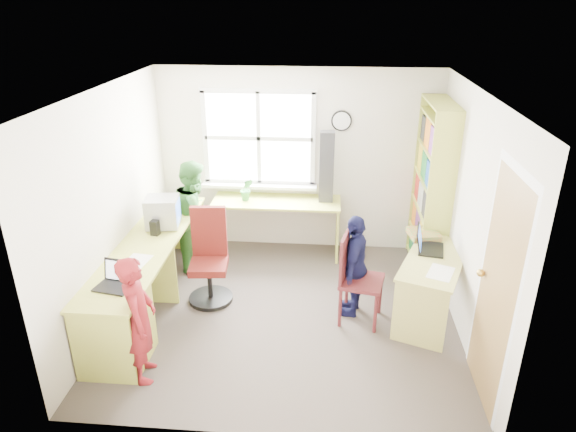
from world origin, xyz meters
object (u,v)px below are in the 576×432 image
(swivel_chair, at_px, (209,261))
(crt_monitor, at_px, (163,212))
(potted_plant, at_px, (247,189))
(person_green, at_px, (196,215))
(l_desk, at_px, (157,285))
(person_navy, at_px, (355,265))
(right_desk, at_px, (433,275))
(laptop_left, at_px, (116,280))
(cd_tower, at_px, (326,167))
(person_red, at_px, (139,319))
(laptop_right, at_px, (426,245))
(bookshelf, at_px, (431,193))
(wooden_chair, at_px, (355,275))

(swivel_chair, bearing_deg, crt_monitor, 150.08)
(potted_plant, distance_m, person_green, 0.73)
(l_desk, xyz_separation_m, person_navy, (2.03, 0.38, 0.12))
(right_desk, xyz_separation_m, person_navy, (-0.82, 0.01, 0.07))
(laptop_left, xyz_separation_m, cd_tower, (1.87, 2.27, 0.40))
(swivel_chair, bearing_deg, person_red, -108.75)
(crt_monitor, distance_m, laptop_right, 2.94)
(bookshelf, height_order, cd_tower, bookshelf)
(bookshelf, xyz_separation_m, person_navy, (-0.93, -1.09, -0.43))
(potted_plant, xyz_separation_m, person_navy, (1.35, -1.31, -0.33))
(bookshelf, bearing_deg, l_desk, -153.57)
(l_desk, distance_m, laptop_right, 2.86)
(l_desk, xyz_separation_m, potted_plant, (0.67, 1.69, 0.44))
(right_desk, bearing_deg, person_navy, -159.68)
(potted_plant, xyz_separation_m, person_green, (-0.58, -0.39, -0.21))
(laptop_right, xyz_separation_m, person_green, (-2.69, 0.72, -0.06))
(swivel_chair, xyz_separation_m, laptop_left, (-0.61, -1.04, 0.34))
(cd_tower, height_order, person_red, cd_tower)
(crt_monitor, xyz_separation_m, person_red, (0.26, -1.60, -0.32))
(bookshelf, relative_size, crt_monitor, 5.25)
(right_desk, distance_m, bookshelf, 1.20)
(l_desk, distance_m, right_desk, 2.87)
(cd_tower, relative_size, potted_plant, 3.07)
(laptop_right, bearing_deg, right_desk, -151.99)
(l_desk, height_order, swivel_chair, swivel_chair)
(person_green, bearing_deg, right_desk, -114.85)
(l_desk, relative_size, bookshelf, 1.40)
(wooden_chair, height_order, person_green, person_green)
(person_green, bearing_deg, l_desk, 169.46)
(laptop_right, distance_m, person_navy, 0.80)
(bookshelf, relative_size, person_navy, 1.84)
(bookshelf, xyz_separation_m, person_red, (-2.84, -2.28, -0.40))
(crt_monitor, xyz_separation_m, laptop_right, (2.93, -0.22, -0.18))
(crt_monitor, height_order, person_navy, person_navy)
(laptop_right, xyz_separation_m, person_navy, (-0.76, -0.20, -0.18))
(crt_monitor, bearing_deg, person_red, -88.33)
(swivel_chair, bearing_deg, potted_plant, 71.82)
(l_desk, bearing_deg, cd_tower, 46.31)
(right_desk, relative_size, cd_tower, 1.45)
(swivel_chair, height_order, potted_plant, swivel_chair)
(right_desk, height_order, swivel_chair, swivel_chair)
(laptop_right, bearing_deg, potted_plant, 73.14)
(person_green, bearing_deg, wooden_chair, -124.84)
(wooden_chair, height_order, potted_plant, potted_plant)
(laptop_left, height_order, laptop_right, laptop_left)
(laptop_right, relative_size, potted_plant, 1.36)
(swivel_chair, xyz_separation_m, person_red, (-0.31, -1.35, 0.15))
(cd_tower, bearing_deg, laptop_right, -49.07)
(l_desk, bearing_deg, potted_plant, 68.30)
(l_desk, bearing_deg, bookshelf, 26.43)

